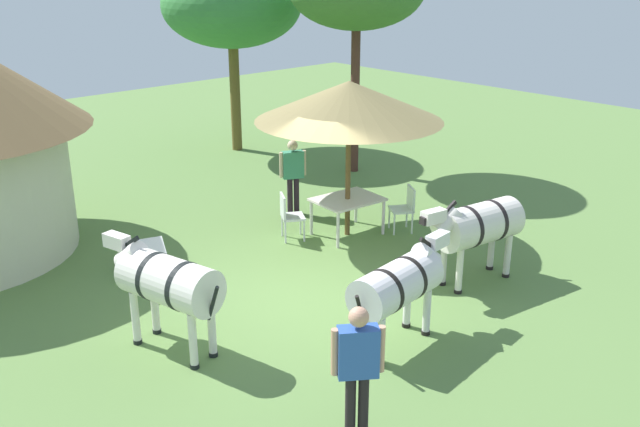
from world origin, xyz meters
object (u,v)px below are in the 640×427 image
object	(u,v)px
standing_watcher	(358,362)
zebra_toward_hut	(399,284)
patio_dining_table	(348,203)
guest_beside_umbrella	(293,170)
zebra_nearest_camera	(476,226)
zebra_by_umbrella	(167,281)
patio_chair_near_lawn	(405,206)
shade_umbrella	(349,101)
acacia_tree_behind_hut	(231,6)
striped_lounge_chair	(153,266)
patio_chair_west_end	(288,214)

from	to	relation	value
standing_watcher	zebra_toward_hut	xyz separation A→B (m)	(1.89, 1.07, -0.07)
patio_dining_table	guest_beside_umbrella	xyz separation A→B (m)	(-0.01, 1.60, 0.30)
zebra_nearest_camera	zebra_by_umbrella	bearing A→B (deg)	81.45
patio_chair_near_lawn	guest_beside_umbrella	xyz separation A→B (m)	(-0.98, 2.23, 0.43)
shade_umbrella	zebra_toward_hut	world-z (taller)	shade_umbrella
zebra_toward_hut	acacia_tree_behind_hut	world-z (taller)	acacia_tree_behind_hut
shade_umbrella	patio_chair_near_lawn	bearing A→B (deg)	-33.05
patio_dining_table	zebra_nearest_camera	distance (m)	2.94
zebra_nearest_camera	acacia_tree_behind_hut	world-z (taller)	acacia_tree_behind_hut
striped_lounge_chair	zebra_toward_hut	xyz separation A→B (m)	(1.44, -4.13, 0.67)
patio_dining_table	patio_chair_west_end	world-z (taller)	patio_chair_west_end
striped_lounge_chair	zebra_by_umbrella	bearing A→B (deg)	84.65
acacia_tree_behind_hut	patio_dining_table	bearing A→B (deg)	-108.65
patio_dining_table	standing_watcher	size ratio (longest dim) A/B	0.80
patio_dining_table	acacia_tree_behind_hut	size ratio (longest dim) A/B	0.27
patio_chair_west_end	zebra_nearest_camera	bearing A→B (deg)	47.13
patio_chair_west_end	guest_beside_umbrella	bearing A→B (deg)	166.16
standing_watcher	zebra_nearest_camera	xyz separation A→B (m)	(4.34, 1.55, 0.01)
guest_beside_umbrella	zebra_by_umbrella	bearing A→B (deg)	-123.68
patio_chair_near_lawn	zebra_toward_hut	distance (m)	4.38
guest_beside_umbrella	patio_dining_table	bearing A→B (deg)	-65.23
striped_lounge_chair	guest_beside_umbrella	bearing A→B (deg)	-148.42
standing_watcher	zebra_toward_hut	distance (m)	2.17
zebra_toward_hut	acacia_tree_behind_hut	size ratio (longest dim) A/B	0.43
patio_chair_west_end	patio_chair_near_lawn	bearing A→B (deg)	88.71
patio_dining_table	acacia_tree_behind_hut	bearing A→B (deg)	71.35
patio_chair_near_lawn	zebra_toward_hut	size ratio (longest dim) A/B	0.42
standing_watcher	zebra_by_umbrella	distance (m)	3.14
patio_chair_west_end	zebra_nearest_camera	size ratio (longest dim) A/B	0.42
guest_beside_umbrella	standing_watcher	world-z (taller)	standing_watcher
patio_dining_table	standing_watcher	distance (m)	6.20
shade_umbrella	guest_beside_umbrella	bearing A→B (deg)	90.29
patio_chair_near_lawn	standing_watcher	world-z (taller)	standing_watcher
zebra_by_umbrella	zebra_toward_hut	size ratio (longest dim) A/B	0.99
acacia_tree_behind_hut	striped_lounge_chair	bearing A→B (deg)	-135.94
patio_dining_table	patio_chair_near_lawn	world-z (taller)	patio_chair_near_lawn
striped_lounge_chair	acacia_tree_behind_hut	bearing A→B (deg)	-117.07
patio_dining_table	patio_chair_near_lawn	size ratio (longest dim) A/B	1.48
patio_chair_near_lawn	standing_watcher	bearing A→B (deg)	159.16
shade_umbrella	guest_beside_umbrella	size ratio (longest dim) A/B	2.20
standing_watcher	striped_lounge_chair	bearing A→B (deg)	120.59
patio_dining_table	patio_chair_near_lawn	distance (m)	1.17
shade_umbrella	zebra_by_umbrella	size ratio (longest dim) A/B	1.66
patio_chair_near_lawn	striped_lounge_chair	world-z (taller)	patio_chair_near_lawn
striped_lounge_chair	patio_chair_near_lawn	bearing A→B (deg)	-176.99
guest_beside_umbrella	zebra_toward_hut	world-z (taller)	guest_beside_umbrella
patio_chair_near_lawn	zebra_toward_hut	bearing A→B (deg)	162.43
guest_beside_umbrella	zebra_toward_hut	size ratio (longest dim) A/B	0.74
patio_chair_west_end	guest_beside_umbrella	world-z (taller)	guest_beside_umbrella
zebra_nearest_camera	zebra_by_umbrella	xyz separation A→B (m)	(-4.84, 1.55, 0.03)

